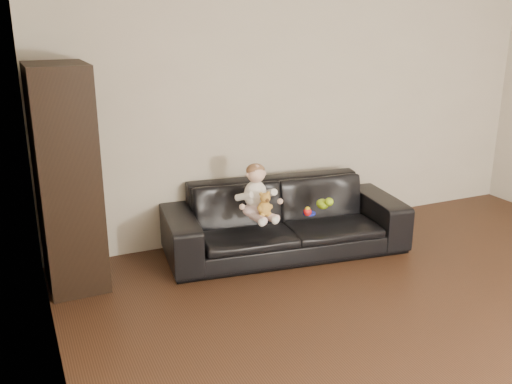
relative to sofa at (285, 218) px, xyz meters
name	(u,v)px	position (x,y,z in m)	size (l,w,h in m)	color
wall_back	(307,96)	(0.47, 0.50, 0.99)	(5.00, 5.00, 0.00)	beige
wall_left	(63,238)	(-2.03, -2.25, 0.99)	(5.50, 5.50, 0.00)	beige
sofa	(285,218)	(0.00, 0.00, 0.00)	(2.12, 0.83, 0.62)	black
cabinet	(67,179)	(-1.80, 0.10, 0.55)	(0.43, 0.59, 1.72)	black
shelf_item	(64,128)	(-1.78, 0.10, 0.94)	(0.18, 0.25, 0.28)	silver
baby	(257,194)	(-0.32, -0.11, 0.30)	(0.34, 0.41, 0.46)	silver
teddy_bear	(265,204)	(-0.31, -0.25, 0.25)	(0.14, 0.14, 0.21)	gold
toy_green	(323,204)	(0.29, -0.15, 0.14)	(0.11, 0.13, 0.09)	#97C817
toy_rattle	(308,212)	(0.08, -0.26, 0.13)	(0.07, 0.07, 0.07)	red
toy_blue_disc	(309,213)	(0.12, -0.23, 0.11)	(0.11, 0.11, 0.02)	#1722B9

